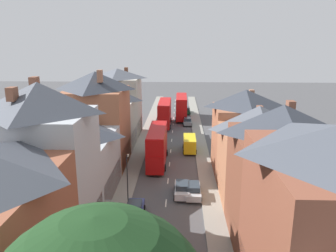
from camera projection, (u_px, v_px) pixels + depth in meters
name	position (u px, v px, depth m)	size (l,w,h in m)	color
pavement_left	(141.00, 146.00, 56.24)	(2.20, 104.00, 0.14)	gray
pavement_right	(201.00, 147.00, 55.86)	(2.20, 104.00, 0.14)	gray
centre_line_dashes	(171.00, 151.00, 54.13)	(0.14, 97.80, 0.01)	silver
terrace_row_left	(73.00, 151.00, 35.73)	(8.00, 63.01, 14.66)	#A36042
terrace_row_right	(287.00, 190.00, 26.48)	(8.00, 44.34, 13.39)	#ADB2B7
double_decker_bus_lead	(181.00, 107.00, 76.37)	(2.74, 10.80, 5.30)	red
double_decker_bus_mid_street	(157.00, 145.00, 47.96)	(2.74, 10.80, 5.30)	#B70F0F
double_decker_bus_far_approaching	(165.00, 113.00, 69.69)	(2.74, 10.80, 5.30)	red
car_near_blue	(141.00, 239.00, 28.62)	(1.90, 4.55, 1.67)	#B7BABF
car_near_silver	(134.00, 210.00, 33.57)	(1.90, 4.35, 1.64)	navy
car_parked_left_a	(187.00, 110.00, 81.92)	(1.90, 4.44, 1.61)	#144728
car_parked_right_a	(193.00, 190.00, 38.16)	(1.90, 4.50, 1.61)	#B7BABF
car_mid_black	(187.00, 121.00, 70.74)	(1.90, 4.08, 1.63)	gray
car_mid_white	(182.00, 189.00, 38.30)	(1.90, 4.20, 1.70)	silver
delivery_van	(190.00, 143.00, 53.70)	(2.20, 5.20, 2.41)	yellow
pedestrian_mid_left	(108.00, 215.00, 32.19)	(0.36, 0.22, 1.61)	#3D4256
street_lamp	(127.00, 176.00, 36.09)	(0.20, 1.12, 5.50)	black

